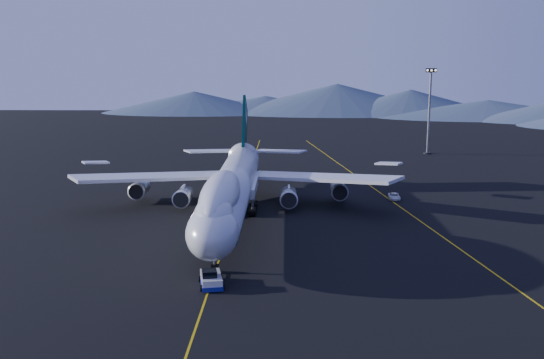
{
  "coord_description": "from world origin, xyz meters",
  "views": [
    {
      "loc": [
        8.8,
        -98.97,
        25.66
      ],
      "look_at": [
        6.53,
        4.83,
        6.0
      ],
      "focal_mm": 40.0,
      "sensor_mm": 36.0,
      "label": 1
    }
  ],
  "objects_px": {
    "pushback_tug": "(211,280)",
    "floodlight_mast": "(429,111)",
    "service_van": "(394,196)",
    "boeing_747": "(232,186)"
  },
  "relations": [
    {
      "from": "pushback_tug",
      "to": "floodlight_mast",
      "type": "bearing_deg",
      "value": 54.01
    },
    {
      "from": "boeing_747",
      "to": "service_van",
      "type": "height_order",
      "value": "boeing_747"
    },
    {
      "from": "service_van",
      "to": "floodlight_mast",
      "type": "bearing_deg",
      "value": 75.78
    },
    {
      "from": "boeing_747",
      "to": "pushback_tug",
      "type": "relative_size",
      "value": 13.82
    },
    {
      "from": "service_van",
      "to": "boeing_747",
      "type": "bearing_deg",
      "value": -147.61
    },
    {
      "from": "floodlight_mast",
      "to": "boeing_747",
      "type": "bearing_deg",
      "value": -122.92
    },
    {
      "from": "pushback_tug",
      "to": "floodlight_mast",
      "type": "distance_m",
      "value": 121.02
    },
    {
      "from": "pushback_tug",
      "to": "floodlight_mast",
      "type": "relative_size",
      "value": 0.21
    },
    {
      "from": "pushback_tug",
      "to": "service_van",
      "type": "relative_size",
      "value": 1.17
    },
    {
      "from": "boeing_747",
      "to": "floodlight_mast",
      "type": "xyz_separation_m",
      "value": [
        50.6,
        78.16,
        6.73
      ]
    }
  ]
}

